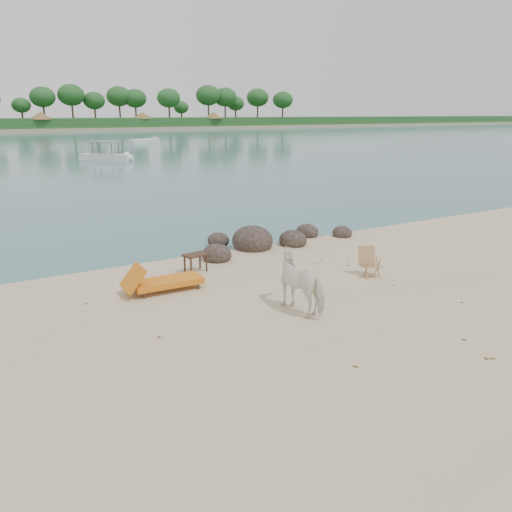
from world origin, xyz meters
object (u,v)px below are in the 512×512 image
(boulders, at_px, (263,241))
(cow, at_px, (304,283))
(lounge_chair, at_px, (168,279))
(deck_chair, at_px, (372,263))
(side_table, at_px, (196,264))

(boulders, height_order, cow, cow)
(boulders, xyz_separation_m, lounge_chair, (-4.45, -2.55, 0.14))
(boulders, height_order, deck_chair, deck_chair)
(boulders, height_order, side_table, boulders)
(cow, xyz_separation_m, deck_chair, (3.10, 1.02, -0.27))
(side_table, bearing_deg, lounge_chair, -151.62)
(deck_chair, bearing_deg, boulders, 126.95)
(cow, distance_m, lounge_chair, 3.66)
(lounge_chair, height_order, deck_chair, deck_chair)
(cow, xyz_separation_m, lounge_chair, (-2.25, 2.86, -0.35))
(cow, relative_size, lounge_chair, 0.73)
(side_table, bearing_deg, deck_chair, -46.52)
(cow, distance_m, deck_chair, 3.28)
(boulders, bearing_deg, lounge_chair, -150.17)
(cow, xyz_separation_m, side_table, (-1.00, 3.90, -0.42))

